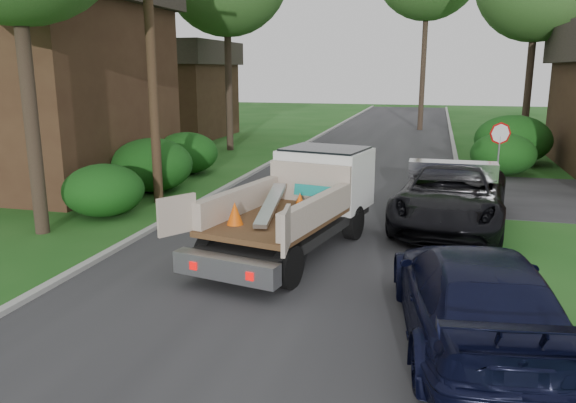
# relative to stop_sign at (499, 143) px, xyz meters

# --- Properties ---
(ground) EXTENTS (120.00, 120.00, 0.00)m
(ground) POSITION_rel_stop_sign_xyz_m (-5.20, -9.00, -1.78)
(ground) COLOR #1A4F16
(ground) RESTS_ON ground
(road) EXTENTS (8.00, 90.00, 0.02)m
(road) POSITION_rel_stop_sign_xyz_m (-5.20, 1.00, -1.77)
(road) COLOR #28282B
(road) RESTS_ON ground
(curb_left) EXTENTS (0.20, 90.00, 0.12)m
(curb_left) POSITION_rel_stop_sign_xyz_m (-9.30, 1.00, -1.72)
(curb_left) COLOR #9E9E99
(curb_left) RESTS_ON ground
(curb_right) EXTENTS (0.20, 90.00, 0.12)m
(curb_right) POSITION_rel_stop_sign_xyz_m (-1.10, 1.00, -1.72)
(curb_right) COLOR #9E9E99
(curb_right) RESTS_ON ground
(stop_sign) EXTENTS (0.71, 0.32, 2.48)m
(stop_sign) POSITION_rel_stop_sign_xyz_m (0.00, 0.00, 0.00)
(stop_sign) COLOR slate
(stop_sign) RESTS_ON ground
(utility_pole) EXTENTS (2.42, 1.25, 10.00)m
(utility_pole) POSITION_rel_stop_sign_xyz_m (-10.68, -4.02, 3.40)
(utility_pole) COLOR #382619
(utility_pole) RESTS_ON ground
(house_left_near) EXTENTS (9.72, 8.64, 8.40)m
(house_left_near) POSITION_rel_stop_sign_xyz_m (-17.20, -2.00, 2.50)
(house_left_near) COLOR #3B2418
(house_left_near) RESTS_ON ground
(house_left_far) EXTENTS (7.56, 7.56, 6.00)m
(house_left_far) POSITION_rel_stop_sign_xyz_m (-18.70, 13.00, 1.27)
(house_left_far) COLOR #3B2418
(house_left_far) RESTS_ON ground
(hedge_left_a) EXTENTS (2.34, 2.34, 1.53)m
(hedge_left_a) POSITION_rel_stop_sign_xyz_m (-11.40, -6.00, -1.01)
(hedge_left_a) COLOR #104612
(hedge_left_a) RESTS_ON ground
(hedge_left_b) EXTENTS (2.86, 2.86, 1.87)m
(hedge_left_b) POSITION_rel_stop_sign_xyz_m (-11.70, -2.50, -0.84)
(hedge_left_b) COLOR #104612
(hedge_left_b) RESTS_ON ground
(hedge_left_c) EXTENTS (2.60, 2.60, 1.70)m
(hedge_left_c) POSITION_rel_stop_sign_xyz_m (-12.00, 1.00, -0.93)
(hedge_left_c) COLOR #104612
(hedge_left_c) RESTS_ON ground
(hedge_right_a) EXTENTS (2.60, 2.60, 1.70)m
(hedge_right_a) POSITION_rel_stop_sign_xyz_m (0.60, 4.00, -0.93)
(hedge_right_a) COLOR #104612
(hedge_right_a) RESTS_ON ground
(hedge_right_b) EXTENTS (3.38, 3.38, 2.21)m
(hedge_right_b) POSITION_rel_stop_sign_xyz_m (1.30, 7.00, -0.67)
(hedge_right_b) COLOR #104612
(hedge_right_b) RESTS_ON ground
(flatbed_truck) EXTENTS (3.62, 6.29, 2.24)m
(flatbed_truck) POSITION_rel_stop_sign_xyz_m (-5.06, -7.09, -0.56)
(flatbed_truck) COLOR black
(flatbed_truck) RESTS_ON ground
(black_pickup) EXTENTS (3.38, 6.28, 1.68)m
(black_pickup) POSITION_rel_stop_sign_xyz_m (-1.60, -4.50, -0.94)
(black_pickup) COLOR black
(black_pickup) RESTS_ON ground
(navy_suv) EXTENTS (2.91, 5.66, 1.57)m
(navy_suv) POSITION_rel_stop_sign_xyz_m (-1.40, -11.54, -0.99)
(navy_suv) COLOR black
(navy_suv) RESTS_ON ground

